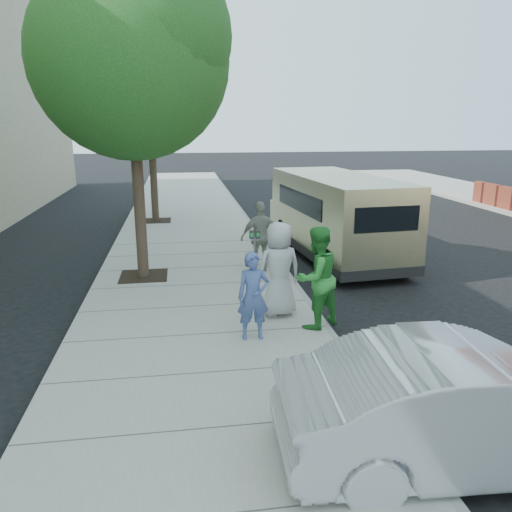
% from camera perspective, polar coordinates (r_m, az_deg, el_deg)
% --- Properties ---
extents(ground, '(120.00, 120.00, 0.00)m').
position_cam_1_polar(ground, '(11.01, -1.37, -6.17)').
color(ground, black).
rests_on(ground, ground).
extents(sidewalk, '(5.00, 60.00, 0.15)m').
position_cam_1_polar(sidewalk, '(10.91, -6.62, -6.05)').
color(sidewalk, gray).
rests_on(sidewalk, ground).
extents(curb_face, '(0.12, 60.00, 0.16)m').
position_cam_1_polar(curb_face, '(11.24, 5.95, -5.39)').
color(curb_face, gray).
rests_on(curb_face, ground).
extents(tree_near, '(4.62, 4.60, 7.53)m').
position_cam_1_polar(tree_near, '(12.72, -13.97, 21.68)').
color(tree_near, black).
rests_on(tree_near, sidewalk).
extents(tree_far, '(3.92, 3.80, 6.49)m').
position_cam_1_polar(tree_far, '(20.23, -11.95, 17.26)').
color(tree_far, black).
rests_on(tree_far, sidewalk).
extents(parking_meter, '(0.27, 0.10, 1.28)m').
position_cam_1_polar(parking_meter, '(12.26, -0.15, 1.33)').
color(parking_meter, gray).
rests_on(parking_meter, sidewalk).
extents(van, '(2.80, 6.83, 2.47)m').
position_cam_1_polar(van, '(15.22, 9.00, 4.72)').
color(van, '#BAB585').
rests_on(van, ground).
extents(sedan, '(4.66, 1.83, 1.51)m').
position_cam_1_polar(sedan, '(6.62, 23.43, -15.47)').
color(sedan, '#B5B6BD').
rests_on(sedan, ground).
extents(person_officer, '(0.60, 0.40, 1.61)m').
position_cam_1_polar(person_officer, '(9.00, -0.31, -4.61)').
color(person_officer, '#455993').
rests_on(person_officer, sidewalk).
extents(person_green_shirt, '(1.20, 1.10, 1.97)m').
position_cam_1_polar(person_green_shirt, '(9.52, 6.90, -2.45)').
color(person_green_shirt, '#2C8831').
rests_on(person_green_shirt, sidewalk).
extents(person_gray_shirt, '(1.06, 0.81, 1.94)m').
position_cam_1_polar(person_gray_shirt, '(10.05, 2.63, -1.52)').
color(person_gray_shirt, '#B0B0B3').
rests_on(person_gray_shirt, sidewalk).
extents(person_striped_polo, '(1.16, 0.67, 1.86)m').
position_cam_1_polar(person_striped_polo, '(13.08, 0.53, 2.22)').
color(person_striped_polo, gray).
rests_on(person_striped_polo, sidewalk).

